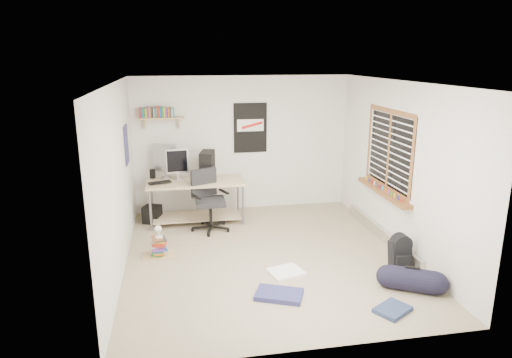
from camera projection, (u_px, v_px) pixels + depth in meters
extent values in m
cube|color=gray|center=(266.00, 256.00, 6.69)|extent=(4.00, 4.50, 0.01)
cube|color=white|center=(267.00, 82.00, 6.04)|extent=(4.00, 4.50, 0.01)
cube|color=silver|center=(242.00, 144.00, 8.51)|extent=(4.00, 0.01, 2.50)
cube|color=silver|center=(118.00, 180.00, 6.02)|extent=(0.01, 4.50, 2.50)
cube|color=silver|center=(400.00, 167.00, 6.71)|extent=(0.01, 4.50, 2.50)
cube|color=#C3AF87|center=(197.00, 202.00, 7.99)|extent=(1.82, 1.23, 0.76)
cube|color=#97979B|center=(165.00, 163.00, 8.03)|extent=(0.45, 0.28, 0.49)
cube|color=#ABACB1|center=(178.00, 167.00, 7.93)|extent=(0.39, 0.14, 0.42)
cube|color=black|center=(207.00, 165.00, 7.96)|extent=(0.31, 0.49, 0.47)
cube|color=black|center=(160.00, 182.00, 7.70)|extent=(0.40, 0.24, 0.02)
cube|color=black|center=(153.00, 174.00, 7.98)|extent=(0.10, 0.10, 0.16)
cube|color=black|center=(204.00, 171.00, 8.13)|extent=(0.09, 0.09, 0.17)
cube|color=black|center=(210.00, 202.00, 7.58)|extent=(0.88, 0.88, 1.02)
cube|color=tan|center=(162.00, 118.00, 8.01)|extent=(0.80, 0.22, 0.24)
cube|color=black|center=(250.00, 128.00, 8.43)|extent=(0.62, 0.03, 0.92)
cube|color=navy|center=(126.00, 145.00, 7.10)|extent=(0.02, 0.42, 0.60)
cube|color=brown|center=(388.00, 150.00, 6.93)|extent=(0.10, 1.50, 1.26)
cube|color=#B7B2A8|center=(382.00, 234.00, 7.29)|extent=(0.08, 2.50, 0.18)
cube|color=black|center=(400.00, 254.00, 6.28)|extent=(0.29, 0.23, 0.37)
cylinder|color=black|center=(412.00, 280.00, 5.67)|extent=(0.40, 0.40, 0.58)
cube|color=white|center=(286.00, 272.00, 6.15)|extent=(0.52, 0.48, 0.04)
cube|color=navy|center=(279.00, 295.00, 5.54)|extent=(0.65, 0.55, 0.06)
cube|color=navy|center=(393.00, 310.00, 5.23)|extent=(0.49, 0.46, 0.05)
cube|color=brown|center=(158.00, 246.00, 6.66)|extent=(0.46, 0.40, 0.27)
cube|color=silver|center=(159.00, 232.00, 6.59)|extent=(0.17, 0.21, 0.19)
cube|color=black|center=(152.00, 215.00, 8.01)|extent=(0.36, 0.36, 0.31)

